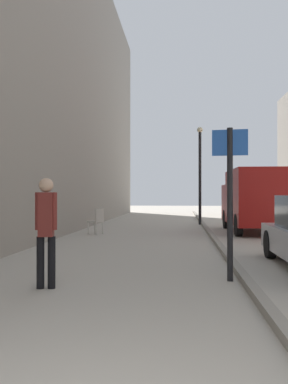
# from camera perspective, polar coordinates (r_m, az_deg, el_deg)

# --- Properties ---
(ground_plane) EXTENTS (80.00, 80.00, 0.00)m
(ground_plane) POSITION_cam_1_polar(r_m,az_deg,el_deg) (13.83, 2.93, -6.42)
(ground_plane) COLOR #A8A093
(building_facade_left) EXTENTS (2.90, 40.00, 13.33)m
(building_facade_left) POSITION_cam_1_polar(r_m,az_deg,el_deg) (15.71, -16.94, 18.99)
(building_facade_left) COLOR gray
(building_facade_left) RESTS_ON ground_plane
(kerb_strip) EXTENTS (0.16, 40.00, 0.12)m
(kerb_strip) POSITION_cam_1_polar(r_m,az_deg,el_deg) (13.86, 9.51, -6.16)
(kerb_strip) COLOR gray
(kerb_strip) RESTS_ON ground_plane
(pedestrian_main_foreground) EXTENTS (0.34, 0.22, 1.73)m
(pedestrian_main_foreground) POSITION_cam_1_polar(r_m,az_deg,el_deg) (6.66, -13.32, -4.39)
(pedestrian_main_foreground) COLOR black
(pedestrian_main_foreground) RESTS_ON ground_plane
(delivery_van) EXTENTS (2.05, 4.96, 2.39)m
(delivery_van) POSITION_cam_1_polar(r_m,az_deg,el_deg) (16.57, 15.01, -0.97)
(delivery_van) COLOR maroon
(delivery_van) RESTS_ON ground_plane
(street_sign_post) EXTENTS (0.60, 0.10, 2.60)m
(street_sign_post) POSITION_cam_1_polar(r_m,az_deg,el_deg) (7.18, 11.74, 0.28)
(street_sign_post) COLOR black
(street_sign_post) RESTS_ON ground_plane
(lamp_post) EXTENTS (0.28, 0.28, 4.76)m
(lamp_post) POSITION_cam_1_polar(r_m,az_deg,el_deg) (20.39, 7.71, 3.20)
(lamp_post) COLOR black
(lamp_post) RESTS_ON ground_plane
(cafe_chair_near_window) EXTENTS (0.59, 0.59, 0.94)m
(cafe_chair_near_window) POSITION_cam_1_polar(r_m,az_deg,el_deg) (15.33, -6.44, -3.78)
(cafe_chair_near_window) COLOR #B7B2A8
(cafe_chair_near_window) RESTS_ON ground_plane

